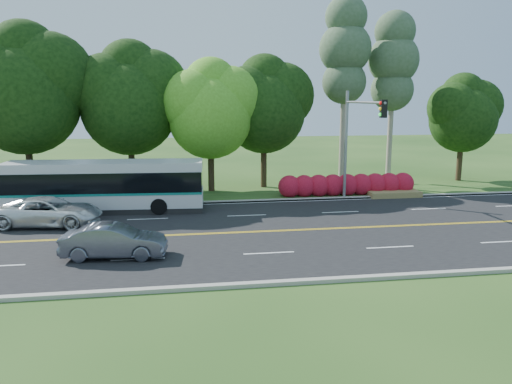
{
  "coord_description": "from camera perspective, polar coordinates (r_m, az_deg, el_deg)",
  "views": [
    {
      "loc": [
        -4.19,
        -23.7,
        6.6
      ],
      "look_at": [
        -0.21,
        2.0,
        1.64
      ],
      "focal_mm": 35.0,
      "sensor_mm": 36.0,
      "label": 1
    }
  ],
  "objects": [
    {
      "name": "grass_verge",
      "position": [
        33.61,
        -1.48,
        -0.45
      ],
      "size": [
        60.0,
        4.0,
        0.1
      ],
      "primitive_type": "cube",
      "color": "#214316",
      "rests_on": "ground"
    },
    {
      "name": "suv",
      "position": [
        27.99,
        -22.55,
        -2.09
      ],
      "size": [
        5.61,
        3.2,
        1.48
      ],
      "primitive_type": "imported",
      "rotation": [
        0.0,
        0.0,
        1.42
      ],
      "color": "white",
      "rests_on": "road"
    },
    {
      "name": "curb_south",
      "position": [
        18.28,
        5.12,
        -10.17
      ],
      "size": [
        60.0,
        0.3,
        0.15
      ],
      "primitive_type": "cube",
      "color": "#A39F93",
      "rests_on": "ground"
    },
    {
      "name": "transit_bus",
      "position": [
        30.24,
        -16.86,
        0.57
      ],
      "size": [
        11.35,
        3.14,
        2.94
      ],
      "rotation": [
        0.0,
        0.0,
        -0.06
      ],
      "color": "silver",
      "rests_on": "road"
    },
    {
      "name": "curb_north",
      "position": [
        31.81,
        -1.05,
        -1.04
      ],
      "size": [
        60.0,
        0.3,
        0.15
      ],
      "primitive_type": "cube",
      "color": "#A39F93",
      "rests_on": "ground"
    },
    {
      "name": "road",
      "position": [
        24.95,
        1.18,
        -4.52
      ],
      "size": [
        60.0,
        14.0,
        0.02
      ],
      "primitive_type": "cube",
      "color": "black",
      "rests_on": "ground"
    },
    {
      "name": "bougainvillea_hedge",
      "position": [
        34.33,
        10.68,
        0.74
      ],
      "size": [
        9.5,
        2.25,
        1.5
      ],
      "color": "#A00D1D",
      "rests_on": "ground"
    },
    {
      "name": "tree_row",
      "position": [
        35.84,
        -10.54,
        10.82
      ],
      "size": [
        44.7,
        9.1,
        13.84
      ],
      "color": "black",
      "rests_on": "ground"
    },
    {
      "name": "ground",
      "position": [
        24.96,
        1.18,
        -4.54
      ],
      "size": [
        120.0,
        120.0,
        0.0
      ],
      "primitive_type": "plane",
      "color": "#214316",
      "rests_on": "ground"
    },
    {
      "name": "sedan",
      "position": [
        21.61,
        -15.9,
        -5.42
      ],
      "size": [
        4.38,
        1.87,
        1.4
      ],
      "primitive_type": "imported",
      "rotation": [
        0.0,
        0.0,
        1.48
      ],
      "color": "#525663",
      "rests_on": "road"
    },
    {
      "name": "lane_markings",
      "position": [
        24.94,
        0.97,
        -4.5
      ],
      "size": [
        57.6,
        13.82,
        0.0
      ],
      "color": "gold",
      "rests_on": "road"
    },
    {
      "name": "traffic_signal",
      "position": [
        31.06,
        11.42,
        7.02
      ],
      "size": [
        0.42,
        6.1,
        7.0
      ],
      "color": "gray",
      "rests_on": "ground"
    }
  ]
}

